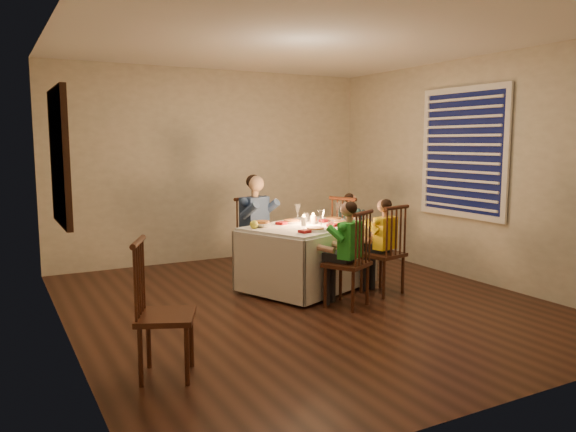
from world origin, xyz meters
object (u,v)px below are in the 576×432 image
chair_end (349,273)px  adult (257,277)px  chair_near_right (382,293)px  serving_bowl (262,225)px  child_teal (349,273)px  dining_table (308,243)px  child_yellow (382,293)px  chair_near_left (346,306)px  chair_adult (257,277)px  child_green (346,306)px  chair_extra (168,376)px

chair_end → adult: size_ratio=0.78×
chair_near_right → adult: 1.57m
serving_bowl → child_teal: bearing=10.8°
dining_table → child_yellow: bearing=-65.9°
chair_near_left → child_yellow: (0.61, 0.22, 0.00)m
dining_table → child_teal: bearing=1.8°
dining_table → chair_adult: dining_table is taller
child_teal → dining_table: bearing=90.9°
serving_bowl → dining_table: bearing=-12.3°
dining_table → child_green: 0.94m
chair_end → chair_adult: bearing=49.4°
child_yellow → serving_bowl: serving_bowl is taller
child_yellow → adult: bearing=-68.7°
child_green → serving_bowl: bearing=-90.0°
chair_end → child_yellow: size_ratio=0.94×
chair_adult → child_green: size_ratio=0.92×
chair_extra → child_green: child_green is taller
chair_end → child_green: child_green is taller
chair_end → child_green: (-0.84, -1.15, 0.00)m
chair_extra → dining_table: bearing=-28.5°
child_yellow → dining_table: bearing=-57.1°
chair_near_right → chair_near_left: bearing=6.4°
chair_end → chair_near_left: bearing=121.3°
child_teal → serving_bowl: serving_bowl is taller
child_green → child_yellow: size_ratio=1.02×
chair_near_right → chair_adult: bearing=-68.7°
chair_near_right → chair_end: bearing=-116.5°
child_yellow → serving_bowl: (-1.10, 0.69, 0.74)m
dining_table → child_yellow: dining_table is taller
chair_end → serving_bowl: (-1.32, -0.25, 0.74)m
chair_near_right → child_green: child_green is taller
chair_near_right → child_teal: bearing=-116.5°
chair_extra → child_green: size_ratio=0.93×
adult → chair_end: bearing=-40.4°
chair_near_left → chair_near_right: (0.61, 0.22, 0.00)m
dining_table → child_teal: size_ratio=1.63×
chair_adult → chair_end: (1.11, -0.35, 0.00)m
serving_bowl → chair_extra: bearing=-132.5°
dining_table → chair_near_right: bearing=-65.9°
chair_end → child_teal: (0.00, 0.00, 0.00)m
child_green → chair_extra: bearing=-7.0°
adult → chair_adult: bearing=0.0°
chair_near_right → chair_extra: size_ratio=0.99×
chair_adult → dining_table: bearing=-90.6°
chair_adult → child_teal: size_ratio=0.97×
serving_bowl → child_green: bearing=-61.5°
chair_adult → serving_bowl: (-0.21, -0.61, 0.74)m
adult → child_teal: 1.17m
chair_adult → child_green: bearing=-102.3°
chair_near_left → serving_bowl: 1.26m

